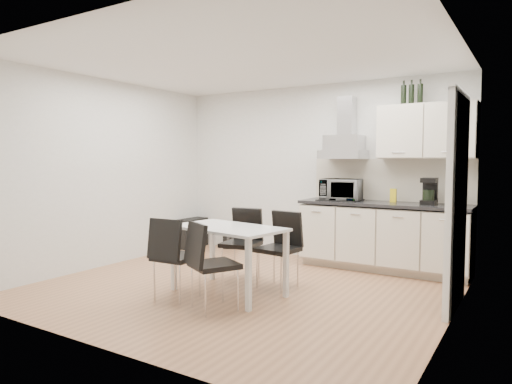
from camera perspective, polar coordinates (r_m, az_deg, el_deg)
ground at (r=5.41m, az=-1.85°, el=-11.89°), size 4.50×4.50×0.00m
wall_back at (r=6.96m, az=7.26°, el=2.48°), size 4.50×0.10×2.60m
wall_front at (r=3.71m, az=-19.21°, el=0.98°), size 4.50×0.10×2.60m
wall_left at (r=6.72m, az=-18.11°, el=2.26°), size 0.10×4.00×2.60m
wall_right at (r=4.39m, az=23.44°, el=1.31°), size 0.10×4.00×2.60m
ceiling at (r=5.32m, az=-1.91°, el=16.13°), size 4.50×4.50×0.00m
doorway at (r=4.95m, az=23.82°, el=-1.33°), size 0.08×1.04×2.10m
kitchenette at (r=6.34m, az=16.02°, el=-2.05°), size 2.22×0.64×2.52m
dining_table at (r=5.06m, az=-3.50°, el=-5.40°), size 1.34×0.90×0.75m
chair_far_left at (r=5.65m, az=-1.92°, el=-6.63°), size 0.50×0.56×0.88m
chair_far_right at (r=5.32m, az=2.71°, el=-7.29°), size 0.49×0.55×0.88m
chair_near_left at (r=4.98m, az=-9.84°, el=-8.13°), size 0.46×0.52×0.88m
chair_near_right at (r=4.57m, az=-5.21°, el=-9.19°), size 0.63×0.65×0.88m
guitar_amp at (r=7.89m, az=-8.05°, el=-5.06°), size 0.28×0.59×0.49m
floor_speaker at (r=7.72m, az=-3.29°, el=-5.78°), size 0.26×0.25×0.34m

